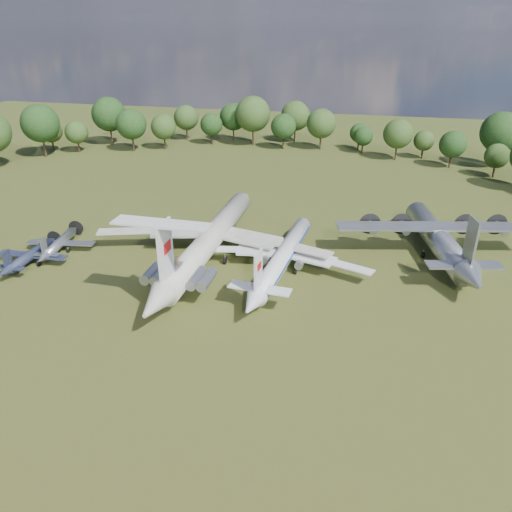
% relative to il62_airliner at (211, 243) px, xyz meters
% --- Properties ---
extents(ground, '(300.00, 300.00, 0.00)m').
position_rel_il62_airliner_xyz_m(ground, '(-2.31, -3.37, -2.62)').
color(ground, '#2C4216').
rests_on(ground, ground).
extents(il62_airliner, '(41.60, 53.79, 5.23)m').
position_rel_il62_airliner_xyz_m(il62_airliner, '(0.00, 0.00, 0.00)').
color(il62_airliner, silver).
rests_on(il62_airliner, ground).
extents(tu104_jet, '(31.81, 40.60, 3.84)m').
position_rel_il62_airliner_xyz_m(tu104_jet, '(12.79, -2.00, -0.70)').
color(tu104_jet, silver).
rests_on(tu104_jet, ground).
extents(an12_transport, '(41.30, 44.35, 5.00)m').
position_rel_il62_airliner_xyz_m(an12_transport, '(37.27, 9.46, -0.12)').
color(an12_transport, gray).
rests_on(an12_transport, ground).
extents(small_prop_west, '(12.36, 16.58, 2.39)m').
position_rel_il62_airliner_xyz_m(small_prop_west, '(-28.07, -9.51, -1.42)').
color(small_prop_west, black).
rests_on(small_prop_west, ground).
extents(small_prop_northwest, '(14.06, 17.64, 2.35)m').
position_rel_il62_airliner_xyz_m(small_prop_northwest, '(-26.26, -3.92, -1.44)').
color(small_prop_northwest, '#A9ACB1').
rests_on(small_prop_northwest, ground).
extents(person_on_il62, '(0.73, 0.52, 1.86)m').
position_rel_il62_airliner_xyz_m(person_on_il62, '(-0.15, -14.65, 3.55)').
color(person_on_il62, '#8C6747').
rests_on(person_on_il62, il62_airliner).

